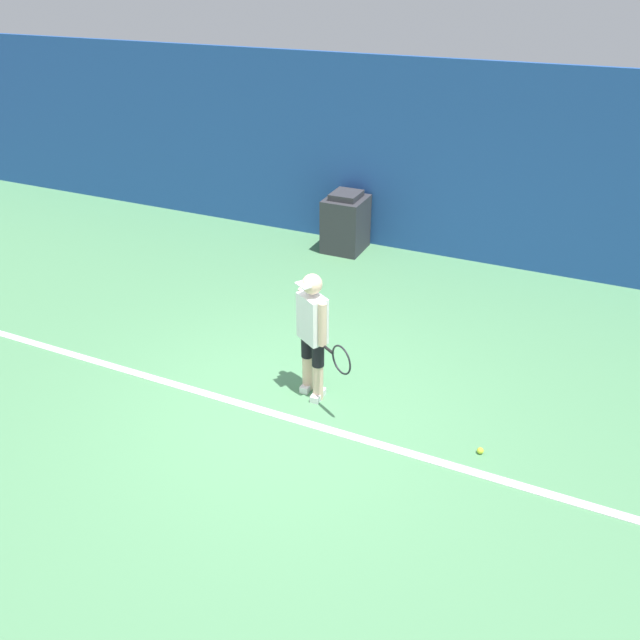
# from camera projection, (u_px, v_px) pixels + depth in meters

# --- Properties ---
(ground_plane) EXTENTS (24.00, 24.00, 0.00)m
(ground_plane) POSITION_uv_depth(u_px,v_px,m) (289.00, 409.00, 6.95)
(ground_plane) COLOR #518C5B
(back_wall) EXTENTS (24.00, 0.10, 3.12)m
(back_wall) POSITION_uv_depth(u_px,v_px,m) (424.00, 161.00, 10.04)
(back_wall) COLOR #234C99
(back_wall) RESTS_ON ground_plane
(court_baseline) EXTENTS (21.60, 0.10, 0.01)m
(court_baseline) POSITION_uv_depth(u_px,v_px,m) (283.00, 416.00, 6.83)
(court_baseline) COLOR white
(court_baseline) RESTS_ON ground_plane
(tennis_player) EXTENTS (0.82, 0.56, 1.52)m
(tennis_player) POSITION_uv_depth(u_px,v_px,m) (313.00, 332.00, 6.78)
(tennis_player) COLOR beige
(tennis_player) RESTS_ON ground_plane
(tennis_ball) EXTENTS (0.07, 0.07, 0.07)m
(tennis_ball) POSITION_uv_depth(u_px,v_px,m) (480.00, 451.00, 6.31)
(tennis_ball) COLOR #D1E533
(tennis_ball) RESTS_ON ground_plane
(covered_chair) EXTENTS (0.65, 0.73, 1.02)m
(covered_chair) POSITION_uv_depth(u_px,v_px,m) (346.00, 223.00, 10.62)
(covered_chair) COLOR #333338
(covered_chair) RESTS_ON ground_plane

